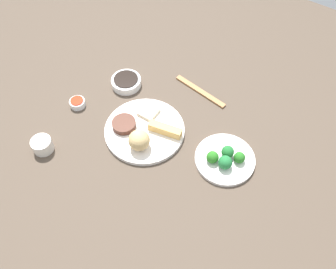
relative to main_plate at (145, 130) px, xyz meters
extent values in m
cube|color=#4D3F33|center=(-0.02, 0.02, -0.02)|extent=(2.20, 2.20, 0.02)
cylinder|color=white|center=(0.00, 0.00, 0.00)|extent=(0.28, 0.28, 0.02)
sphere|color=tan|center=(-0.03, 0.07, 0.04)|extent=(0.07, 0.07, 0.07)
cube|color=#DBA956|center=(-0.07, -0.03, 0.02)|extent=(0.12, 0.05, 0.03)
cube|color=beige|center=(0.03, -0.07, 0.02)|extent=(0.06, 0.07, 0.01)
cylinder|color=#4A2519|center=(0.07, 0.03, 0.02)|extent=(0.08, 0.08, 0.02)
cylinder|color=white|center=(-0.29, -0.06, 0.00)|extent=(0.20, 0.20, 0.01)
sphere|color=#20692C|center=(-0.29, -0.07, 0.03)|extent=(0.04, 0.04, 0.04)
sphere|color=#256E21|center=(-0.33, -0.07, 0.03)|extent=(0.04, 0.04, 0.04)
sphere|color=#227237|center=(-0.31, -0.03, 0.03)|extent=(0.05, 0.05, 0.05)
sphere|color=#27701F|center=(-0.26, -0.02, 0.03)|extent=(0.04, 0.04, 0.04)
cylinder|color=white|center=(0.19, -0.14, 0.01)|extent=(0.12, 0.12, 0.03)
cylinder|color=black|center=(0.19, -0.14, 0.02)|extent=(0.09, 0.09, 0.00)
cylinder|color=white|center=(0.28, 0.04, 0.00)|extent=(0.06, 0.06, 0.03)
cylinder|color=red|center=(0.28, 0.04, 0.02)|extent=(0.05, 0.05, 0.00)
cylinder|color=silver|center=(0.24, 0.25, 0.02)|extent=(0.07, 0.07, 0.05)
cube|color=#A87244|center=(-0.06, -0.27, 0.00)|extent=(0.23, 0.05, 0.01)
camera|label=1|loc=(-0.48, 0.56, 1.01)|focal=37.73mm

